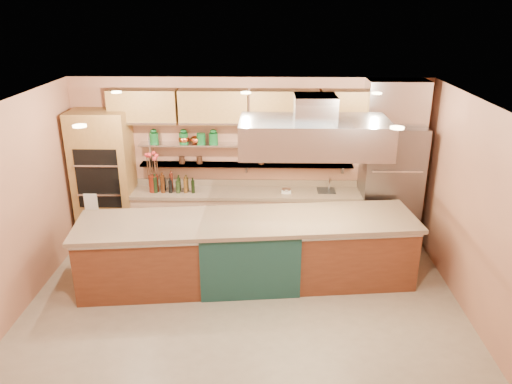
{
  "coord_description": "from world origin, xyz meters",
  "views": [
    {
      "loc": [
        0.31,
        -5.71,
        3.95
      ],
      "look_at": [
        0.15,
        1.0,
        1.38
      ],
      "focal_mm": 35.0,
      "sensor_mm": 36.0,
      "label": 1
    }
  ],
  "objects_px": {
    "copper_kettle": "(195,140)",
    "green_canister": "(201,138)",
    "island": "(248,251)",
    "refrigerator": "(389,187)",
    "kitchen_scale": "(286,190)",
    "flower_vase": "(154,183)"
  },
  "relations": [
    {
      "from": "island",
      "to": "green_canister",
      "type": "bearing_deg",
      "value": 112.75
    },
    {
      "from": "refrigerator",
      "to": "kitchen_scale",
      "type": "distance_m",
      "value": 1.72
    },
    {
      "from": "flower_vase",
      "to": "kitchen_scale",
      "type": "bearing_deg",
      "value": 0.0
    },
    {
      "from": "refrigerator",
      "to": "kitchen_scale",
      "type": "bearing_deg",
      "value": 179.67
    },
    {
      "from": "flower_vase",
      "to": "refrigerator",
      "type": "bearing_deg",
      "value": -0.14
    },
    {
      "from": "flower_vase",
      "to": "kitchen_scale",
      "type": "distance_m",
      "value": 2.24
    },
    {
      "from": "island",
      "to": "copper_kettle",
      "type": "relative_size",
      "value": 29.06
    },
    {
      "from": "refrigerator",
      "to": "island",
      "type": "distance_m",
      "value": 2.71
    },
    {
      "from": "refrigerator",
      "to": "copper_kettle",
      "type": "distance_m",
      "value": 3.35
    },
    {
      "from": "copper_kettle",
      "to": "green_canister",
      "type": "distance_m",
      "value": 0.1
    },
    {
      "from": "flower_vase",
      "to": "copper_kettle",
      "type": "xyz_separation_m",
      "value": [
        0.7,
        0.22,
        0.71
      ]
    },
    {
      "from": "island",
      "to": "green_canister",
      "type": "distance_m",
      "value": 2.17
    },
    {
      "from": "refrigerator",
      "to": "flower_vase",
      "type": "distance_m",
      "value": 3.96
    },
    {
      "from": "island",
      "to": "refrigerator",
      "type": "bearing_deg",
      "value": 22.78
    },
    {
      "from": "copper_kettle",
      "to": "green_canister",
      "type": "relative_size",
      "value": 0.94
    },
    {
      "from": "kitchen_scale",
      "to": "green_canister",
      "type": "bearing_deg",
      "value": -175.94
    },
    {
      "from": "kitchen_scale",
      "to": "green_canister",
      "type": "relative_size",
      "value": 0.89
    },
    {
      "from": "flower_vase",
      "to": "island",
      "type": "bearing_deg",
      "value": -38.26
    },
    {
      "from": "refrigerator",
      "to": "kitchen_scale",
      "type": "height_order",
      "value": "refrigerator"
    },
    {
      "from": "kitchen_scale",
      "to": "copper_kettle",
      "type": "height_order",
      "value": "copper_kettle"
    },
    {
      "from": "green_canister",
      "to": "refrigerator",
      "type": "bearing_deg",
      "value": -4.17
    },
    {
      "from": "refrigerator",
      "to": "copper_kettle",
      "type": "height_order",
      "value": "refrigerator"
    }
  ]
}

